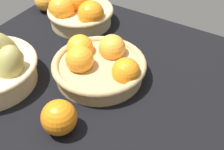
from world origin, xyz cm
name	(u,v)px	position (x,y,z in cm)	size (l,w,h in cm)	color
market_tray	(102,84)	(0.00, 0.00, 1.50)	(84.00, 72.00, 3.00)	black
basket_center	(99,65)	(-1.45, 1.03, 6.67)	(24.02, 24.02, 9.82)	tan
basket_far_left	(79,12)	(-20.86, 19.25, 7.41)	(20.71, 20.71, 11.53)	tan
loose_orange_front_gap	(46,0)	(-35.81, 20.63, 6.64)	(7.29, 7.29, 7.29)	#F49E33
loose_orange_back_gap	(59,118)	(1.42, -18.60, 6.88)	(7.76, 7.76, 7.76)	orange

